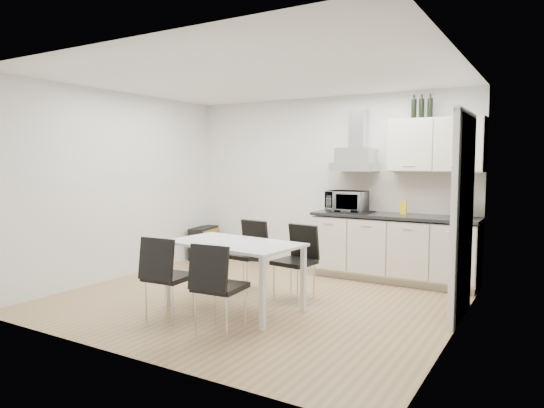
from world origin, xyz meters
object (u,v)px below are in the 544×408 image
at_px(guitar_amp, 204,242).
at_px(floor_speaker, 256,252).
at_px(kitchenette, 397,221).
at_px(chair_near_right, 220,288).
at_px(chair_near_left, 170,278).
at_px(dining_table, 234,249).
at_px(chair_far_right, 294,263).
at_px(chair_far_left, 245,256).

distance_m(guitar_amp, floor_speaker, 0.93).
height_order(kitchenette, floor_speaker, kitchenette).
distance_m(chair_near_right, floor_speaker, 3.43).
relative_size(chair_near_left, floor_speaker, 2.98).
distance_m(kitchenette, guitar_amp, 3.33).
height_order(dining_table, chair_far_right, chair_far_right).
bearing_deg(chair_far_right, chair_far_left, 3.16).
bearing_deg(chair_far_left, guitar_amp, -31.92).
bearing_deg(chair_near_right, dining_table, 111.30).
bearing_deg(chair_far_right, guitar_amp, -22.14).
height_order(chair_far_right, floor_speaker, chair_far_right).
bearing_deg(chair_near_left, chair_far_left, 84.80).
relative_size(dining_table, chair_near_left, 1.74).
xyz_separation_m(kitchenette, dining_table, (-1.18, -2.17, -0.16)).
relative_size(dining_table, guitar_amp, 2.28).
bearing_deg(chair_near_left, guitar_amp, 118.42).
xyz_separation_m(guitar_amp, floor_speaker, (0.89, 0.25, -0.12)).
bearing_deg(kitchenette, floor_speaker, 176.05).
relative_size(chair_far_left, chair_near_right, 1.00).
bearing_deg(dining_table, guitar_amp, 140.82).
xyz_separation_m(chair_far_left, chair_far_right, (0.73, -0.06, 0.00)).
relative_size(kitchenette, chair_near_right, 2.86).
xyz_separation_m(dining_table, chair_far_right, (0.41, 0.65, -0.23)).
xyz_separation_m(dining_table, chair_near_right, (0.34, -0.71, -0.23)).
height_order(chair_near_left, chair_near_right, same).
relative_size(chair_near_left, guitar_amp, 1.31).
relative_size(kitchenette, floor_speaker, 8.55).
distance_m(chair_near_left, chair_near_right, 0.69).
bearing_deg(chair_far_left, chair_near_left, 94.85).
bearing_deg(chair_far_right, chair_near_left, 67.47).
bearing_deg(floor_speaker, chair_near_left, -89.82).
distance_m(dining_table, guitar_amp, 2.99).
height_order(chair_near_right, guitar_amp, chair_near_right).
distance_m(kitchenette, chair_far_right, 1.75).
distance_m(dining_table, chair_near_left, 0.78).
relative_size(dining_table, floor_speaker, 5.20).
bearing_deg(guitar_amp, chair_near_right, -60.84).
height_order(dining_table, floor_speaker, dining_table).
bearing_deg(floor_speaker, chair_far_right, -62.04).
relative_size(dining_table, chair_far_left, 1.74).
bearing_deg(kitchenette, dining_table, -118.56).
height_order(dining_table, chair_near_left, chair_near_left).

